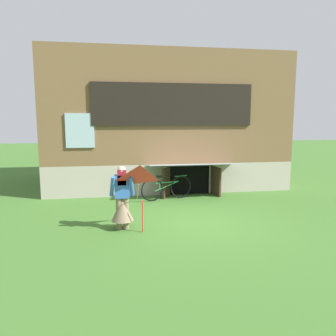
% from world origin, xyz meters
% --- Properties ---
extents(ground_plane, '(60.00, 60.00, 0.00)m').
position_xyz_m(ground_plane, '(0.00, 0.00, 0.00)').
color(ground_plane, '#3D6B28').
extents(log_house, '(8.72, 6.19, 4.93)m').
position_xyz_m(log_house, '(-0.00, 5.53, 2.47)').
color(log_house, '#ADA393').
rests_on(log_house, ground_plane).
extents(person, '(0.60, 0.52, 1.51)m').
position_xyz_m(person, '(-1.83, -0.34, 0.63)').
color(person, '#7F6B51').
rests_on(person, ground_plane).
extents(kite, '(0.91, 0.93, 1.49)m').
position_xyz_m(kite, '(-1.44, -0.87, 1.21)').
color(kite, red).
rests_on(kite, ground_plane).
extents(bicycle_green, '(1.72, 0.50, 0.80)m').
position_xyz_m(bicycle_green, '(-0.34, 2.34, 0.39)').
color(bicycle_green, black).
rests_on(bicycle_green, ground_plane).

